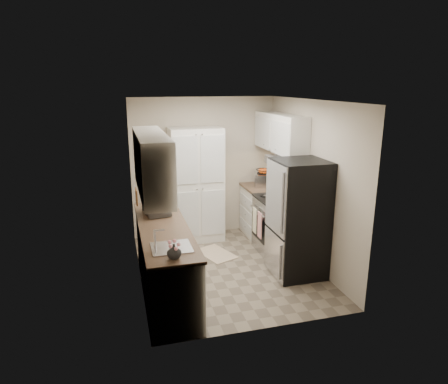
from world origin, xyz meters
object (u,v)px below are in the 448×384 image
object	(u,v)px
toaster_oven	(263,179)
refrigerator	(299,219)
microwave	(157,205)
pantry_cabinet	(196,185)
wine_bottle	(158,199)
electric_range	(278,224)

from	to	relation	value
toaster_oven	refrigerator	bearing A→B (deg)	-75.61
refrigerator	microwave	bearing A→B (deg)	164.24
pantry_cabinet	microwave	bearing A→B (deg)	-124.71
wine_bottle	toaster_oven	size ratio (longest dim) A/B	0.67
refrigerator	toaster_oven	bearing A→B (deg)	87.15
electric_range	wine_bottle	size ratio (longest dim) A/B	4.24
toaster_oven	microwave	bearing A→B (deg)	-134.02
pantry_cabinet	toaster_oven	distance (m)	1.22
refrigerator	microwave	world-z (taller)	refrigerator
electric_range	toaster_oven	distance (m)	1.03
refrigerator	wine_bottle	size ratio (longest dim) A/B	6.38
refrigerator	wine_bottle	xyz separation A→B (m)	(-1.91, 0.84, 0.20)
microwave	wine_bottle	world-z (taller)	same
wine_bottle	refrigerator	bearing A→B (deg)	-23.86
pantry_cabinet	electric_range	distance (m)	1.58
refrigerator	pantry_cabinet	bearing A→B (deg)	123.46
electric_range	refrigerator	bearing A→B (deg)	-92.48
microwave	wine_bottle	size ratio (longest dim) A/B	1.81
pantry_cabinet	microwave	xyz separation A→B (m)	(-0.81, -1.17, 0.05)
electric_range	pantry_cabinet	bearing A→B (deg)	141.78
electric_range	microwave	world-z (taller)	microwave
pantry_cabinet	microwave	size ratio (longest dim) A/B	4.15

